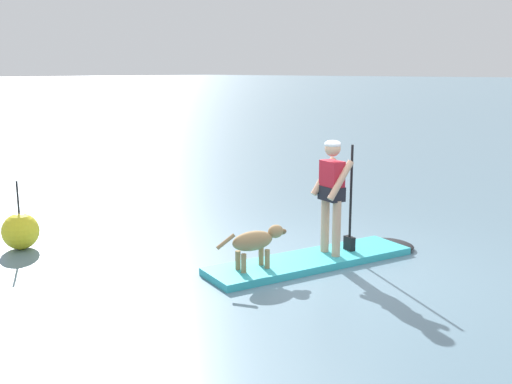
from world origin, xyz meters
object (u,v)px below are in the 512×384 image
dog (256,241)px  marker_buoy (20,231)px  paddleboard (323,258)px  person_paddler (333,189)px

dog → marker_buoy: bearing=111.8°
paddleboard → person_paddler: person_paddler is taller
paddleboard → dog: size_ratio=3.34×
paddleboard → dog: 1.19m
paddleboard → person_paddler: size_ratio=2.11×
paddleboard → marker_buoy: 4.56m
dog → marker_buoy: size_ratio=0.97×
paddleboard → marker_buoy: size_ratio=3.25×
dog → marker_buoy: marker_buoy is taller
person_paddler → paddleboard: bearing=161.3°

